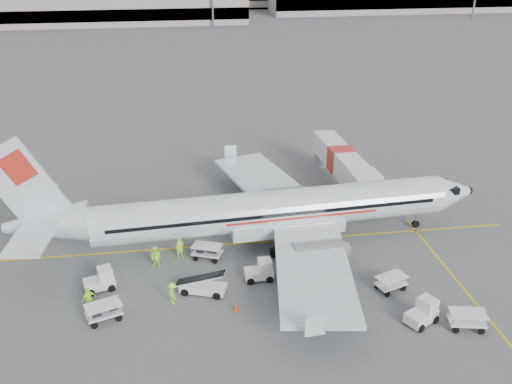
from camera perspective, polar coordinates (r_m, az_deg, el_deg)
ground at (r=48.80m, az=0.34°, el=-5.03°), size 360.00×360.00×0.00m
stripe_lead at (r=48.80m, az=0.34°, el=-5.03°), size 44.00×0.20×0.01m
stripe_cross at (r=46.36m, az=19.47°, el=-8.39°), size 0.20×20.00×0.01m
terminal_west at (r=176.20m, az=-20.11°, el=17.01°), size 110.00×22.00×9.00m
aircraft at (r=46.30m, az=1.76°, el=0.67°), size 40.83×33.01×10.72m
jet_bridge at (r=58.89m, az=8.44°, el=2.41°), size 3.94×16.06×4.18m
belt_loader at (r=42.06m, az=-5.35°, el=-8.62°), size 4.72×3.00×2.39m
tug_fore at (r=40.73m, az=16.24°, el=-11.47°), size 2.59×2.21×1.74m
tug_mid at (r=43.54m, az=0.26°, el=-7.81°), size 2.17×1.30×1.64m
tug_aft at (r=43.94m, az=-15.44°, el=-8.45°), size 2.47×1.84×1.70m
cart_loaded_a at (r=46.39m, az=-4.90°, el=-5.99°), size 2.67×2.15×1.22m
cart_loaded_b at (r=40.91m, az=-14.97°, el=-11.54°), size 2.73×2.14×1.25m
cart_empty_a at (r=43.66m, az=13.35°, el=-8.85°), size 2.55×2.01×1.17m
cart_empty_b at (r=41.36m, az=20.35°, el=-11.92°), size 2.62×1.87×1.24m
cone_nose at (r=53.99m, az=12.18°, el=-2.14°), size 0.39×0.39×0.63m
cone_port at (r=58.60m, az=4.33°, el=0.63°), size 0.41×0.41×0.66m
cone_stbd at (r=40.66m, az=-2.04°, el=-11.34°), size 0.39×0.39×0.64m
crew_a at (r=46.64m, az=-7.62°, el=-5.53°), size 0.77×0.66×1.80m
crew_b at (r=45.60m, az=-9.97°, el=-6.44°), size 1.12×1.05×1.84m
crew_c at (r=41.46m, az=-8.36°, el=-9.97°), size 0.94×1.21×1.65m
crew_d at (r=41.96m, az=-16.37°, el=-10.22°), size 1.13×0.98×1.83m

